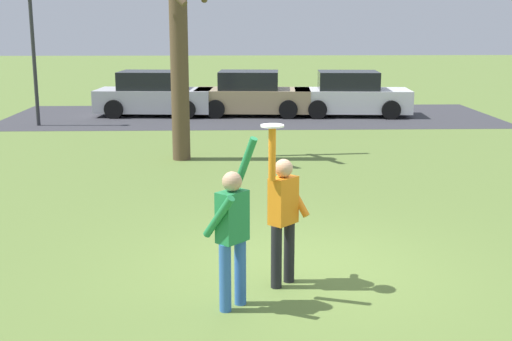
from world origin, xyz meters
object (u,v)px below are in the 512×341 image
(person_catcher, at_px, (283,211))
(parked_car_silver, at_px, (153,95))
(parked_car_tan, at_px, (252,95))
(parked_car_white, at_px, (351,95))
(person_defender, at_px, (232,228))
(bare_tree_tall, at_px, (179,40))
(frisbee_disc, at_px, (272,126))
(lamppost_by_lot, at_px, (33,45))

(person_catcher, height_order, parked_car_silver, person_catcher)
(parked_car_silver, relative_size, parked_car_tan, 1.00)
(parked_car_white, bearing_deg, person_defender, -100.31)
(person_catcher, xyz_separation_m, parked_car_tan, (0.04, 16.02, -0.25))
(parked_car_tan, height_order, bare_tree_tall, bare_tree_tall)
(frisbee_disc, distance_m, parked_car_tan, 16.24)
(frisbee_disc, bearing_deg, person_defender, -132.94)
(person_catcher, bearing_deg, bare_tree_tall, -123.81)
(frisbee_disc, bearing_deg, parked_car_silver, 101.65)
(person_catcher, relative_size, parked_car_tan, 0.49)
(person_defender, distance_m, parked_car_tan, 16.72)
(frisbee_disc, bearing_deg, bare_tree_tall, 101.98)
(frisbee_disc, distance_m, parked_car_white, 16.45)
(frisbee_disc, height_order, bare_tree_tall, bare_tree_tall)
(bare_tree_tall, relative_size, lamppost_by_lot, 1.49)
(frisbee_disc, height_order, lamppost_by_lot, lamppost_by_lot)
(frisbee_disc, distance_m, parked_car_silver, 16.69)
(person_defender, relative_size, parked_car_silver, 0.48)
(parked_car_tan, bearing_deg, lamppost_by_lot, -158.20)
(parked_car_silver, distance_m, parked_car_tan, 3.55)
(person_defender, height_order, parked_car_tan, person_defender)
(parked_car_silver, relative_size, lamppost_by_lot, 0.99)
(lamppost_by_lot, bearing_deg, parked_car_tan, 17.71)
(person_catcher, xyz_separation_m, person_defender, (-0.64, -0.69, -0.00))
(person_catcher, height_order, parked_car_white, person_catcher)
(parked_car_white, bearing_deg, lamppost_by_lot, -165.10)
(bare_tree_tall, bearing_deg, frisbee_disc, -78.02)
(parked_car_tan, height_order, lamppost_by_lot, lamppost_by_lot)
(person_defender, bearing_deg, parked_car_silver, 52.64)
(person_catcher, bearing_deg, parked_car_white, -149.88)
(parked_car_silver, distance_m, bare_tree_tall, 8.45)
(lamppost_by_lot, bearing_deg, frisbee_disc, -63.85)
(person_catcher, distance_m, parked_car_white, 16.20)
(parked_car_tan, distance_m, parked_car_white, 3.56)
(person_defender, relative_size, parked_car_tan, 0.48)
(person_catcher, relative_size, person_defender, 1.02)
(frisbee_disc, height_order, parked_car_tan, frisbee_disc)
(parked_car_white, bearing_deg, frisbee_disc, -99.13)
(parked_car_silver, xyz_separation_m, parked_car_tan, (3.55, -0.11, 0.00))
(lamppost_by_lot, bearing_deg, person_defender, -66.26)
(parked_car_tan, bearing_deg, parked_car_silver, -177.61)
(person_defender, xyz_separation_m, frisbee_disc, (0.49, 0.52, 1.11))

